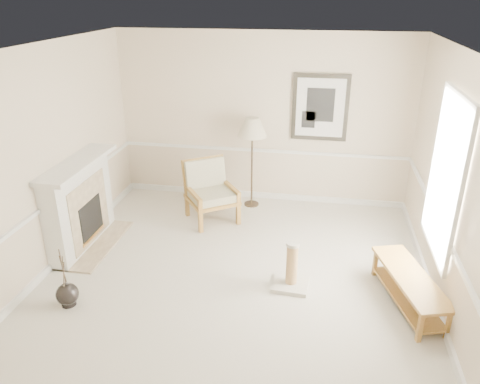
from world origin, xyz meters
name	(u,v)px	position (x,y,z in m)	size (l,w,h in m)	color
ground	(233,283)	(0.00, 0.00, 0.00)	(5.50, 5.50, 0.00)	silver
room	(245,144)	(0.14, 0.08, 1.87)	(5.04, 5.54, 2.92)	beige
fireplace	(80,205)	(-2.34, 0.60, 0.64)	(0.64, 1.64, 1.31)	white
floor_vase	(67,295)	(-1.86, -0.79, 0.14)	(0.27, 0.27, 0.79)	black
armchair	(209,188)	(-0.73, 1.80, 0.52)	(1.04, 1.05, 0.97)	#AD7B37
floor_lamp	(252,130)	(-0.13, 2.39, 1.36)	(0.54, 0.54, 1.56)	black
bench	(409,285)	(2.15, -0.06, 0.27)	(0.80, 1.47, 0.40)	#AD7B37
scratching_post	(291,273)	(0.74, 0.07, 0.20)	(0.48, 0.48, 0.63)	beige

